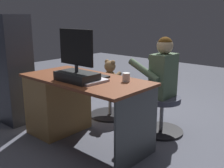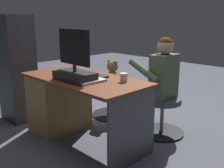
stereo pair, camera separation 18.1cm
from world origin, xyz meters
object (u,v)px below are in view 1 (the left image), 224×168
Objects in this scene: teddy_bear at (111,74)px; person at (157,77)px; office_chair_teddy at (110,99)px; desk at (64,101)px; monitor at (77,68)px; keyboard at (92,75)px; computer_mouse at (76,70)px; cup at (126,77)px; visitor_chair at (162,112)px; tv_remote at (77,74)px.

person is (-0.74, 0.01, 0.07)m from teddy_bear.
office_chair_teddy is 0.50× the size of person.
monitor is (-0.40, 0.14, 0.47)m from desk.
computer_mouse is at bearing -5.36° from keyboard.
computer_mouse is at bearing 1.51° from cup.
person reaches higher than visitor_chair.
monitor reaches higher than visitor_chair.
desk reaches higher than office_chair_teddy.
monitor reaches higher than office_chair_teddy.
cup reaches higher than desk.
keyboard is 0.95m from visitor_chair.
keyboard is at bearing -160.36° from desk.
person is at bearing -135.31° from desk.
teddy_bear is 0.31× the size of person.
desk is 1.26× the size of person.
tv_remote reaches higher than visitor_chair.
monitor is at bearing 102.30° from keyboard.
keyboard is 0.37× the size of person.
teddy_bear is at bearing -0.99° from person.
teddy_bear is (0.03, -0.63, -0.14)m from computer_mouse.
visitor_chair is at bearing -116.57° from monitor.
computer_mouse is 0.08× the size of person.
visitor_chair is 0.46× the size of person.
monitor reaches higher than desk.
teddy_bear reaches higher than computer_mouse.
computer_mouse is 1.10× the size of cup.
cup is at bearing 91.06° from person.
tv_remote is at bearing 102.67° from office_chair_teddy.
monitor is 1.00m from person.
visitor_chair is at bearing -138.14° from desk.
person reaches higher than computer_mouse.
teddy_bear is at bearing -92.46° from desk.
tv_remote is 0.77m from teddy_bear.
keyboard is at bearing 56.30° from person.
tv_remote is at bearing 141.63° from computer_mouse.
monitor reaches higher than teddy_bear.
visitor_chair is (-0.51, -0.65, -0.48)m from keyboard.
keyboard is 4.38× the size of computer_mouse.
tv_remote is (0.15, 0.08, -0.00)m from keyboard.
desk is at bearing -19.60° from tv_remote.
office_chair_teddy is at bearing -87.57° from computer_mouse.
computer_mouse is (-0.06, -0.15, 0.35)m from desk.
desk is 0.39m from computer_mouse.
person is at bearing -123.70° from keyboard.
person is (-0.78, -0.77, 0.27)m from desk.
teddy_bear is at bearing -87.62° from computer_mouse.
computer_mouse is at bearing -111.65° from desk.
keyboard is 0.80× the size of visitor_chair.
keyboard is at bearing 115.90° from office_chair_teddy.
monitor is 0.30m from keyboard.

